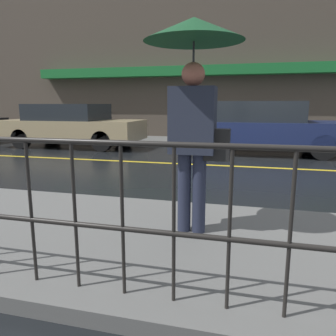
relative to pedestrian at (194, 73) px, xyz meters
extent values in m
plane|color=black|center=(0.44, 4.34, -1.67)|extent=(80.00, 80.00, 0.00)
cube|color=#60605E|center=(0.44, -0.25, -1.60)|extent=(28.00, 2.42, 0.12)
cube|color=#60605E|center=(0.44, 8.66, -1.60)|extent=(28.00, 1.88, 0.12)
cube|color=gold|center=(0.44, 4.34, -1.66)|extent=(25.20, 0.12, 0.01)
cube|color=#4C4238|center=(0.44, 9.75, 1.52)|extent=(28.00, 0.30, 6.38)
cube|color=#196B2D|center=(0.44, 9.33, 0.93)|extent=(16.80, 0.55, 0.35)
cylinder|color=black|center=(0.44, -1.21, -0.52)|extent=(12.00, 0.04, 0.04)
cylinder|color=black|center=(0.44, -1.21, -1.08)|extent=(12.00, 0.04, 0.04)
cylinder|color=black|center=(-0.93, -1.21, -1.03)|extent=(0.02, 0.02, 1.02)
cylinder|color=black|center=(-0.59, -1.21, -1.03)|extent=(0.02, 0.02, 1.02)
cylinder|color=black|center=(-0.24, -1.21, -1.03)|extent=(0.02, 0.02, 1.02)
cylinder|color=black|center=(0.10, -1.21, -1.03)|extent=(0.02, 0.02, 1.02)
cylinder|color=black|center=(0.44, -1.21, -1.03)|extent=(0.02, 0.02, 1.02)
cylinder|color=black|center=(0.78, -1.21, -1.03)|extent=(0.02, 0.02, 1.02)
cylinder|color=#23283D|center=(-0.08, 0.00, -1.15)|extent=(0.13, 0.13, 0.79)
cylinder|color=#23283D|center=(0.07, 0.00, -1.15)|extent=(0.13, 0.13, 0.79)
cube|color=#232838|center=(-0.01, 0.00, -0.43)|extent=(0.43, 0.26, 0.63)
sphere|color=#B16650|center=(-0.01, 0.00, -0.01)|extent=(0.22, 0.22, 0.22)
cylinder|color=#262628|center=(-0.01, 0.00, -0.08)|extent=(0.02, 0.02, 0.71)
cone|color=#144723|center=(-0.01, 0.00, 0.38)|extent=(0.92, 0.92, 0.21)
cube|color=black|center=(0.23, 0.00, -0.66)|extent=(0.24, 0.12, 0.30)
cube|color=tan|center=(-5.14, 6.58, -1.10)|extent=(4.49, 1.85, 0.62)
cube|color=#1E2328|center=(-5.32, 6.58, -0.53)|extent=(2.33, 1.70, 0.51)
cylinder|color=black|center=(-3.75, 7.40, -1.36)|extent=(0.62, 0.22, 0.62)
cylinder|color=black|center=(-3.75, 5.77, -1.36)|extent=(0.62, 0.22, 0.62)
cylinder|color=black|center=(-6.53, 7.40, -1.36)|extent=(0.62, 0.22, 0.62)
cylinder|color=black|center=(-6.53, 5.77, -1.36)|extent=(0.62, 0.22, 0.62)
cube|color=#19234C|center=(0.87, 6.58, -1.07)|extent=(4.60, 1.87, 0.64)
cube|color=#1E2328|center=(0.69, 6.58, -0.48)|extent=(2.39, 1.72, 0.55)
cylinder|color=black|center=(2.30, 7.41, -1.34)|extent=(0.64, 0.22, 0.64)
cylinder|color=black|center=(2.30, 5.76, -1.34)|extent=(0.64, 0.22, 0.64)
cylinder|color=black|center=(-0.56, 7.41, -1.34)|extent=(0.64, 0.22, 0.64)
cylinder|color=black|center=(-0.56, 5.76, -1.34)|extent=(0.64, 0.22, 0.64)
camera|label=1|loc=(0.54, -3.09, -0.28)|focal=35.00mm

